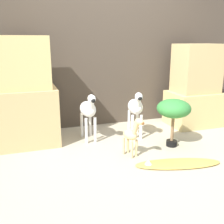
% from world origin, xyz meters
% --- Properties ---
extents(ground_plane, '(14.00, 14.00, 0.00)m').
position_xyz_m(ground_plane, '(0.00, 0.00, 0.00)').
color(ground_plane, '#B2A88E').
extents(wall_back, '(6.40, 0.08, 2.20)m').
position_xyz_m(wall_back, '(0.00, 1.40, 1.10)').
color(wall_back, '#473D33').
rests_on(wall_back, ground_plane).
extents(rock_pillar_left, '(0.80, 0.61, 1.42)m').
position_xyz_m(rock_pillar_left, '(-1.31, 0.88, 0.65)').
color(rock_pillar_left, tan).
rests_on(rock_pillar_left, ground_plane).
extents(rock_pillar_right, '(0.80, 0.61, 1.31)m').
position_xyz_m(rock_pillar_right, '(1.31, 0.88, 0.59)').
color(rock_pillar_right, '#D1B775').
rests_on(rock_pillar_right, ground_plane).
extents(zebra_right, '(0.29, 0.53, 0.69)m').
position_xyz_m(zebra_right, '(0.17, 0.65, 0.44)').
color(zebra_right, white).
rests_on(zebra_right, ground_plane).
extents(zebra_left, '(0.21, 0.52, 0.69)m').
position_xyz_m(zebra_left, '(-0.50, 0.73, 0.44)').
color(zebra_left, white).
rests_on(zebra_left, ground_plane).
extents(giraffe_figurine, '(0.20, 0.33, 0.51)m').
position_xyz_m(giraffe_figurine, '(-0.14, 0.04, 0.29)').
color(giraffe_figurine, '#E0C184').
rests_on(giraffe_figurine, ground_plane).
extents(potted_palm_front, '(0.44, 0.44, 0.64)m').
position_xyz_m(potted_palm_front, '(0.49, 0.17, 0.50)').
color(potted_palm_front, black).
rests_on(potted_palm_front, ground_plane).
extents(surfboard, '(1.02, 0.48, 0.08)m').
position_xyz_m(surfboard, '(0.26, -0.34, 0.02)').
color(surfboard, gold).
rests_on(surfboard, ground_plane).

